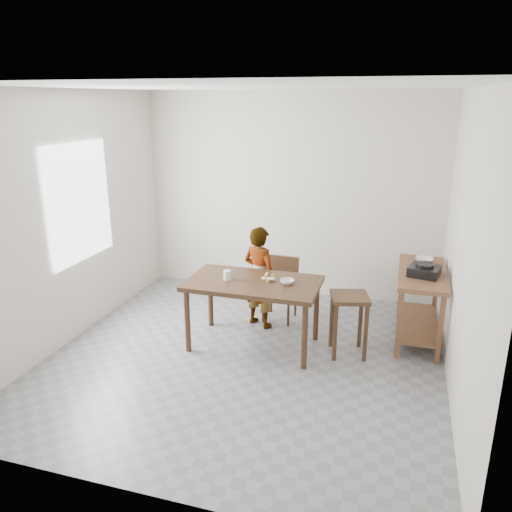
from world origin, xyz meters
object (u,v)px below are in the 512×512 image
(dining_table, at_px, (253,314))
(child, at_px, (260,277))
(stool, at_px, (348,325))
(dining_chair, at_px, (280,290))
(prep_counter, at_px, (419,305))

(dining_table, distance_m, child, 0.57)
(dining_table, xyz_separation_m, stool, (1.01, 0.11, -0.04))
(dining_table, height_order, dining_chair, dining_chair)
(child, relative_size, dining_chair, 1.59)
(dining_table, distance_m, dining_chair, 0.76)
(dining_chair, height_order, stool, dining_chair)
(dining_chair, bearing_deg, stool, -32.54)
(dining_chair, bearing_deg, prep_counter, 1.22)
(stool, bearing_deg, dining_table, -174.03)
(prep_counter, distance_m, child, 1.82)
(child, bearing_deg, dining_chair, -106.29)
(child, bearing_deg, prep_counter, -151.59)
(dining_table, bearing_deg, dining_chair, 81.81)
(dining_table, bearing_deg, child, 98.67)
(dining_table, distance_m, stool, 1.02)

